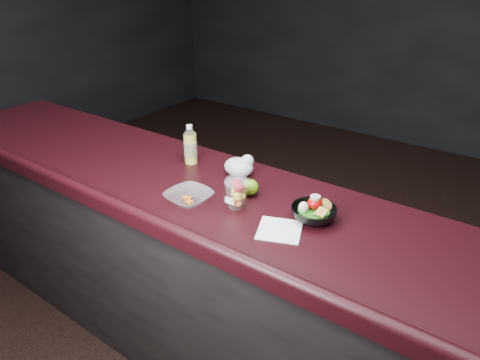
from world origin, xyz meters
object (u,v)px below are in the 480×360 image
(fruit_cup, at_px, (237,191))
(green_apple, at_px, (250,187))
(snack_bowl, at_px, (313,212))
(takeout_bowl, at_px, (189,197))
(lemonade_bottle, at_px, (190,147))

(fruit_cup, relative_size, green_apple, 1.81)
(snack_bowl, xyz_separation_m, takeout_bowl, (-0.49, -0.18, -0.01))
(lemonade_bottle, bearing_deg, green_apple, -13.20)
(snack_bowl, height_order, takeout_bowl, snack_bowl)
(fruit_cup, height_order, takeout_bowl, fruit_cup)
(green_apple, bearing_deg, lemonade_bottle, 166.80)
(fruit_cup, xyz_separation_m, green_apple, (-0.01, 0.12, -0.04))
(lemonade_bottle, height_order, snack_bowl, lemonade_bottle)
(snack_bowl, relative_size, takeout_bowl, 0.96)
(green_apple, distance_m, takeout_bowl, 0.27)
(snack_bowl, bearing_deg, fruit_cup, -162.99)
(snack_bowl, bearing_deg, takeout_bowl, -159.71)
(fruit_cup, bearing_deg, snack_bowl, 17.01)
(fruit_cup, relative_size, snack_bowl, 0.73)
(takeout_bowl, bearing_deg, green_apple, 50.07)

